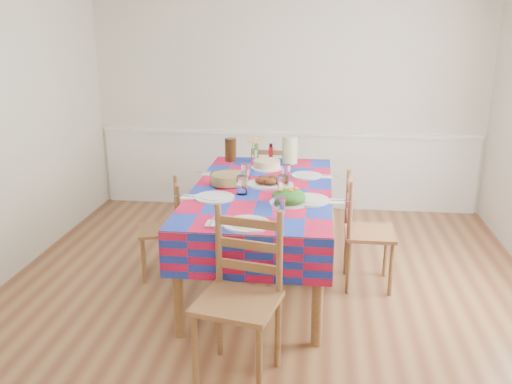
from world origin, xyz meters
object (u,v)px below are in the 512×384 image
dining_table (262,198)px  green_pitcher (290,150)px  chair_left (164,229)px  tea_pitcher (231,150)px  meat_platter (269,182)px  chair_far (275,185)px  chair_right (364,232)px  chair_near (240,298)px

dining_table → green_pitcher: green_pitcher is taller
chair_left → tea_pitcher: bearing=134.6°
meat_platter → chair_left: (-0.91, -0.06, -0.44)m
green_pitcher → chair_far: size_ratio=0.27×
chair_left → chair_right: bearing=71.4°
dining_table → chair_left: 0.91m
green_pitcher → chair_right: 1.20m
chair_near → chair_right: size_ratio=1.11×
chair_far → dining_table: bearing=93.4°
meat_platter → chair_near: 1.45m
chair_right → tea_pitcher: bearing=54.4°
chair_left → chair_near: bearing=14.5°
dining_table → chair_far: size_ratio=2.27×
meat_platter → chair_right: (0.80, -0.07, -0.39)m
green_pitcher → chair_near: 2.26m
green_pitcher → chair_near: (-0.17, -2.21, -0.43)m
meat_platter → green_pitcher: green_pitcher is taller
dining_table → chair_right: size_ratio=2.23×
meat_platter → chair_left: bearing=-176.4°
green_pitcher → tea_pitcher: (-0.58, 0.02, -0.02)m
meat_platter → tea_pitcher: bearing=119.3°
chair_near → chair_left: (-0.87, 1.35, -0.10)m
dining_table → chair_left: size_ratio=2.51×
green_pitcher → chair_far: green_pitcher is taller
chair_far → green_pitcher: bearing=114.1°
chair_far → chair_left: size_ratio=1.11×
green_pitcher → chair_left: 1.45m
chair_far → chair_near: bearing=93.6°
chair_left → green_pitcher: bearing=111.5°
tea_pitcher → chair_right: (1.26, -0.89, -0.47)m
chair_far → chair_right: chair_right is taller
green_pitcher → chair_right: green_pitcher is taller
meat_platter → chair_left: 1.01m
tea_pitcher → dining_table: bearing=-65.3°
chair_near → chair_left: 1.61m
chair_near → chair_far: (-0.01, 2.68, -0.06)m
green_pitcher → dining_table: bearing=-101.5°
chair_left → dining_table: bearing=71.0°
tea_pitcher → chair_left: (-0.45, -0.87, -0.52)m
dining_table → chair_left: bearing=179.2°
dining_table → meat_platter: bearing=53.9°
tea_pitcher → chair_right: bearing=-35.2°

